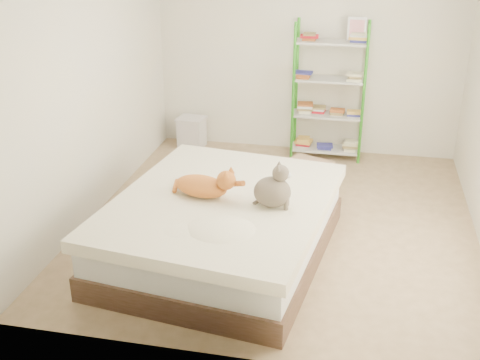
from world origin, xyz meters
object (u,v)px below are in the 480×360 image
(cardboard_box, at_px, (307,176))
(white_bin, at_px, (192,132))
(grey_cat, at_px, (272,186))
(bed, at_px, (222,227))
(shelf_unit, at_px, (329,97))
(orange_cat, at_px, (201,184))

(cardboard_box, xyz_separation_m, white_bin, (-1.64, 1.06, 0.04))
(grey_cat, bearing_deg, white_bin, 26.63)
(bed, relative_size, shelf_unit, 1.40)
(shelf_unit, height_order, cardboard_box, shelf_unit)
(shelf_unit, bearing_deg, grey_cat, -95.83)
(grey_cat, height_order, white_bin, grey_cat)
(grey_cat, bearing_deg, bed, 79.14)
(grey_cat, bearing_deg, cardboard_box, -7.77)
(white_bin, bearing_deg, bed, -68.35)
(orange_cat, relative_size, white_bin, 1.43)
(shelf_unit, bearing_deg, orange_cat, -109.24)
(white_bin, bearing_deg, cardboard_box, -32.74)
(orange_cat, bearing_deg, white_bin, 121.16)
(bed, xyz_separation_m, white_bin, (-1.04, 2.61, -0.08))
(bed, distance_m, grey_cat, 0.66)
(orange_cat, height_order, shelf_unit, shelf_unit)
(orange_cat, height_order, grey_cat, grey_cat)
(orange_cat, relative_size, shelf_unit, 0.33)
(grey_cat, relative_size, shelf_unit, 0.22)
(orange_cat, bearing_deg, shelf_unit, 83.82)
(bed, height_order, cardboard_box, bed)
(shelf_unit, xyz_separation_m, cardboard_box, (-0.13, -1.09, -0.61))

